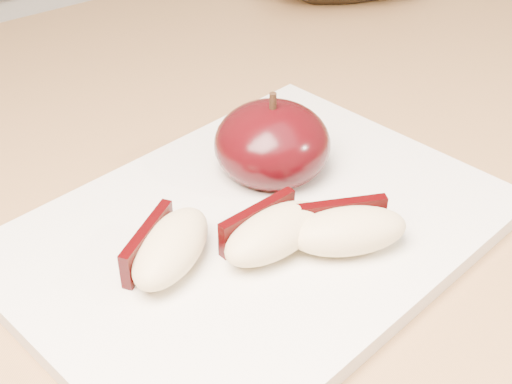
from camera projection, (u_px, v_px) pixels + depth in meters
cutting_board at (256, 231)px, 0.46m from camera, size 0.34×0.27×0.01m
apple_half at (272, 144)px, 0.49m from camera, size 0.10×0.10×0.07m
apple_wedge_a at (168, 247)px, 0.41m from camera, size 0.08×0.07×0.03m
apple_wedge_b at (272, 232)px, 0.43m from camera, size 0.07×0.04×0.03m
apple_wedge_c at (348, 229)px, 0.43m from camera, size 0.08×0.06×0.03m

